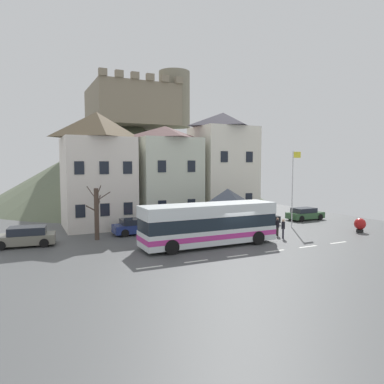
% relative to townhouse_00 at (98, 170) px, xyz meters
% --- Properties ---
extents(ground_plane, '(40.00, 60.00, 0.07)m').
position_rel_townhouse_00_xyz_m(ground_plane, '(7.63, -11.92, -5.39)').
color(ground_plane, '#4E4F50').
extents(townhouse_00, '(6.15, 5.91, 10.73)m').
position_rel_townhouse_00_xyz_m(townhouse_00, '(0.00, 0.00, 0.00)').
color(townhouse_00, silver).
rests_on(townhouse_00, ground_plane).
extents(townhouse_01, '(6.01, 6.05, 9.75)m').
position_rel_townhouse_00_xyz_m(townhouse_01, '(6.78, 0.07, -0.49)').
color(townhouse_01, beige).
rests_on(townhouse_01, ground_plane).
extents(townhouse_02, '(6.02, 5.72, 11.47)m').
position_rel_townhouse_00_xyz_m(townhouse_02, '(13.42, -0.10, 0.37)').
color(townhouse_02, white).
rests_on(townhouse_02, ground_plane).
extents(hilltop_castle, '(42.91, 42.91, 20.17)m').
position_rel_townhouse_00_xyz_m(hilltop_castle, '(9.35, 21.26, 1.34)').
color(hilltop_castle, '#58614C').
rests_on(hilltop_castle, ground_plane).
extents(transit_bus, '(10.17, 2.78, 3.07)m').
position_rel_townhouse_00_xyz_m(transit_bus, '(5.81, -11.18, -3.81)').
color(transit_bus, silver).
rests_on(transit_bus, ground_plane).
extents(bus_shelter, '(3.60, 3.60, 3.82)m').
position_rel_townhouse_00_xyz_m(bus_shelter, '(9.67, -7.36, -2.27)').
color(bus_shelter, '#473D33').
rests_on(bus_shelter, ground_plane).
extents(parked_car_00, '(4.02, 1.95, 1.29)m').
position_rel_townhouse_00_xyz_m(parked_car_00, '(20.69, -4.98, -4.73)').
color(parked_car_00, '#315834').
rests_on(parked_car_00, ground_plane).
extents(parked_car_01, '(4.41, 2.43, 1.41)m').
position_rel_townhouse_00_xyz_m(parked_car_01, '(-6.30, -5.54, -4.67)').
color(parked_car_01, slate).
rests_on(parked_car_01, ground_plane).
extents(parked_car_02, '(4.09, 2.13, 1.32)m').
position_rel_townhouse_00_xyz_m(parked_car_02, '(14.41, -5.29, -4.71)').
color(parked_car_02, black).
rests_on(parked_car_02, ground_plane).
extents(parked_car_03, '(4.29, 1.88, 1.33)m').
position_rel_townhouse_00_xyz_m(parked_car_03, '(2.42, -4.71, -4.71)').
color(parked_car_03, navy).
rests_on(parked_car_03, ground_plane).
extents(pedestrian_00, '(0.30, 0.31, 1.50)m').
position_rel_townhouse_00_xyz_m(pedestrian_00, '(12.67, -10.40, -4.52)').
color(pedestrian_00, '#38332D').
rests_on(pedestrian_00, ground_plane).
extents(pedestrian_01, '(0.35, 0.35, 1.57)m').
position_rel_townhouse_00_xyz_m(pedestrian_01, '(12.82, -9.13, -4.43)').
color(pedestrian_01, '#38332D').
rests_on(pedestrian_01, ground_plane).
extents(pedestrian_02, '(0.28, 0.28, 1.57)m').
position_rel_townhouse_00_xyz_m(pedestrian_02, '(12.37, -11.48, -4.45)').
color(pedestrian_02, '#2D2D38').
rests_on(pedestrian_02, ground_plane).
extents(public_bench, '(1.43, 0.48, 0.87)m').
position_rel_townhouse_00_xyz_m(public_bench, '(11.28, -5.55, -4.90)').
color(public_bench, '#33473D').
rests_on(public_bench, ground_plane).
extents(flagpole, '(0.95, 0.10, 7.15)m').
position_rel_townhouse_00_xyz_m(flagpole, '(16.50, -7.84, -1.22)').
color(flagpole, silver).
rests_on(flagpole, ground_plane).
extents(harbour_buoy, '(0.99, 0.99, 1.24)m').
position_rel_townhouse_00_xyz_m(harbour_buoy, '(20.10, -12.35, -4.67)').
color(harbour_buoy, black).
rests_on(harbour_buoy, ground_plane).
extents(bare_tree_00, '(1.79, 1.38, 4.31)m').
position_rel_townhouse_00_xyz_m(bare_tree_00, '(-1.19, -5.59, -3.26)').
color(bare_tree_00, '#47382D').
rests_on(bare_tree_00, ground_plane).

